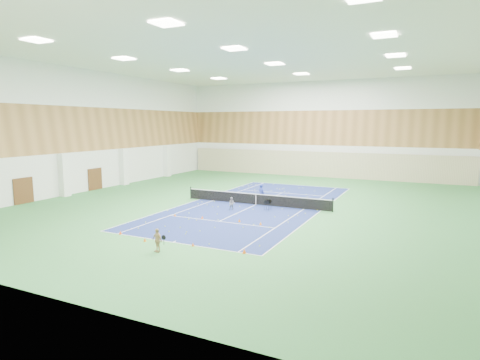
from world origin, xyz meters
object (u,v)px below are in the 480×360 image
tennis_net (256,198)px  coach (261,194)px  child_court (232,204)px  child_apron (157,240)px  ball_cart (268,205)px

tennis_net → coach: bearing=68.0°
child_court → child_apron: (1.14, -10.96, 0.13)m
coach → child_court: 3.47m
tennis_net → child_court: bearing=-108.7°
child_apron → ball_cart: size_ratio=1.56×
child_court → ball_cart: bearing=7.2°
ball_cart → child_court: bearing=-149.4°
coach → ball_cart: 2.47m
tennis_net → coach: size_ratio=7.51×
tennis_net → ball_cart: bearing=-41.2°
child_apron → coach: bearing=105.2°
child_court → child_apron: child_apron is taller
tennis_net → child_court: size_ratio=12.60×
child_court → coach: bearing=51.5°
coach → child_court: size_ratio=1.68×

